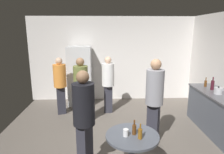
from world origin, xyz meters
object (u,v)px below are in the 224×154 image
wine_bottle_on_counter (212,85)px  person_in_gray_shirt (154,96)px  kettle (218,91)px  person_in_white_shirt (108,81)px  beer_bottle_on_counter (206,83)px  plastic_cup_white (126,133)px  beer_bottle_brown (134,129)px  person_in_black_shirt (84,115)px  beer_bottle_amber (140,133)px  refrigerator (80,76)px  foreground_table (132,141)px  person_in_orange_shirt (60,82)px  person_in_olive_shirt (81,87)px

wine_bottle_on_counter → person_in_gray_shirt: 1.74m
kettle → person_in_white_shirt: size_ratio=0.15×
kettle → wine_bottle_on_counter: size_ratio=0.79×
kettle → beer_bottle_on_counter: bearing=88.5°
beer_bottle_on_counter → plastic_cup_white: size_ratio=2.09×
beer_bottle_brown → person_in_black_shirt: person_in_black_shirt is taller
wine_bottle_on_counter → person_in_white_shirt: (-2.42, 0.91, -0.10)m
wine_bottle_on_counter → beer_bottle_amber: (-2.01, -1.81, -0.20)m
refrigerator → foreground_table: (1.16, -3.34, -0.27)m
plastic_cup_white → person_in_gray_shirt: (0.65, 0.97, 0.23)m
person_in_white_shirt → person_in_black_shirt: size_ratio=0.94×
kettle → beer_bottle_amber: size_ratio=1.06×
refrigerator → beer_bottle_amber: (1.26, -3.45, -0.08)m
refrigerator → kettle: refrigerator is taller
kettle → person_in_orange_shirt: person_in_orange_shirt is taller
beer_bottle_brown → person_in_gray_shirt: 1.08m
person_in_gray_shirt → plastic_cup_white: bearing=-3.1°
kettle → person_in_gray_shirt: (-1.53, -0.45, 0.05)m
person_in_olive_shirt → person_in_black_shirt: bearing=-8.9°
refrigerator → person_in_orange_shirt: refrigerator is taller
refrigerator → person_in_black_shirt: (0.43, -3.14, 0.08)m
person_in_white_shirt → person_in_gray_shirt: bearing=23.2°
person_in_white_shirt → beer_bottle_amber: bearing=4.3°
beer_bottle_brown → person_in_olive_shirt: (-1.00, 1.86, 0.15)m
refrigerator → foreground_table: bearing=-70.8°
person_in_gray_shirt → wine_bottle_on_counter: bearing=147.0°
beer_bottle_amber → beer_bottle_brown: 0.14m
beer_bottle_brown → person_in_orange_shirt: bearing=122.7°
kettle → plastic_cup_white: 2.61m
refrigerator → person_in_olive_shirt: (0.20, -1.46, 0.06)m
wine_bottle_on_counter → beer_bottle_on_counter: bearing=93.2°
person_in_orange_shirt → plastic_cup_white: bearing=12.6°
refrigerator → beer_bottle_on_counter: size_ratio=7.83×
refrigerator → wine_bottle_on_counter: 3.66m
person_in_gray_shirt → beer_bottle_amber: bearing=7.3°
beer_bottle_on_counter → beer_bottle_brown: 2.86m
wine_bottle_on_counter → beer_bottle_amber: 2.72m
beer_bottle_amber → person_in_black_shirt: person_in_black_shirt is taller
person_in_white_shirt → person_in_olive_shirt: person_in_olive_shirt is taller
foreground_table → person_in_orange_shirt: size_ratio=0.51×
refrigerator → person_in_black_shirt: 3.17m
kettle → person_in_olive_shirt: bearing=171.0°
beer_bottle_brown → foreground_table: bearing=-147.8°
refrigerator → beer_bottle_brown: 3.53m
person_in_orange_shirt → wine_bottle_on_counter: bearing=59.4°
beer_bottle_amber → person_in_black_shirt: size_ratio=0.14×
beer_bottle_brown → person_in_orange_shirt: 3.03m
person_in_orange_shirt → person_in_olive_shirt: size_ratio=0.95×
refrigerator → beer_bottle_brown: refrigerator is taller
kettle → beer_bottle_amber: kettle is taller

